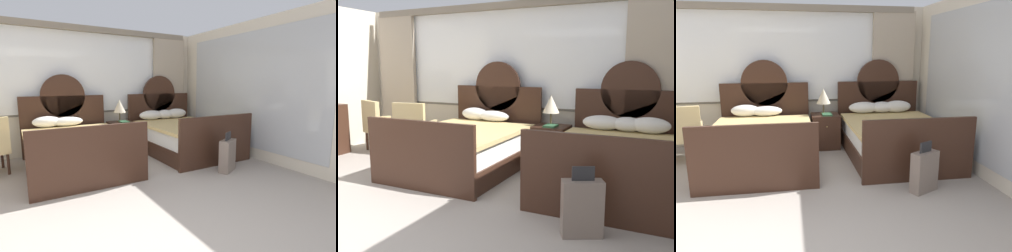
# 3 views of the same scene
# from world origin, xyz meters

# --- Properties ---
(wall_back_window) EXTENTS (6.17, 0.22, 2.70)m
(wall_back_window) POSITION_xyz_m (0.00, 4.28, 1.44)
(wall_back_window) COLOR beige
(wall_back_window) RESTS_ON ground_plane
(bed_near_window) EXTENTS (1.65, 2.26, 1.67)m
(bed_near_window) POSITION_xyz_m (-0.12, 3.06, 0.36)
(bed_near_window) COLOR #382116
(bed_near_window) RESTS_ON ground_plane
(bed_near_mirror) EXTENTS (1.65, 2.26, 1.67)m
(bed_near_mirror) POSITION_xyz_m (2.13, 3.08, 0.37)
(bed_near_mirror) COLOR #382116
(bed_near_mirror) RESTS_ON ground_plane
(nightstand_between_beds) EXTENTS (0.52, 0.55, 0.65)m
(nightstand_between_beds) POSITION_xyz_m (1.01, 3.79, 0.33)
(nightstand_between_beds) COLOR #382116
(nightstand_between_beds) RESTS_ON ground_plane
(table_lamp_on_nightstand) EXTENTS (0.27, 0.27, 0.49)m
(table_lamp_on_nightstand) POSITION_xyz_m (0.98, 3.82, 0.99)
(table_lamp_on_nightstand) COLOR brown
(table_lamp_on_nightstand) RESTS_ON nightstand_between_beds
(book_on_nightstand) EXTENTS (0.18, 0.26, 0.03)m
(book_on_nightstand) POSITION_xyz_m (1.03, 3.69, 0.67)
(book_on_nightstand) COLOR #285133
(book_on_nightstand) RESTS_ON nightstand_between_beds
(armchair_by_window_left) EXTENTS (0.70, 0.70, 0.96)m
(armchair_by_window_left) POSITION_xyz_m (-1.42, 3.38, 0.51)
(armchair_by_window_left) COLOR tan
(armchair_by_window_left) RESTS_ON ground_plane
(armchair_by_window_centre) EXTENTS (0.75, 0.75, 0.96)m
(armchair_by_window_centre) POSITION_xyz_m (-2.24, 3.38, 0.51)
(armchair_by_window_centre) COLOR tan
(armchair_by_window_centre) RESTS_ON ground_plane
(suitcase_on_floor) EXTENTS (0.41, 0.32, 0.68)m
(suitcase_on_floor) POSITION_xyz_m (2.07, 1.58, 0.28)
(suitcase_on_floor) COLOR #75665B
(suitcase_on_floor) RESTS_ON ground_plane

